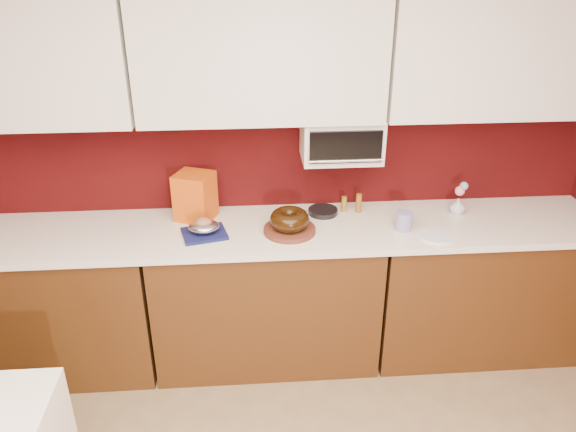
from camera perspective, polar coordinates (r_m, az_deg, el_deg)
The scene contains 25 objects.
wall_back at distance 3.38m, azimuth -2.68°, elevation 6.50°, with size 4.00×0.02×2.50m, color #3C0808.
base_cabinet_left at distance 3.69m, azimuth -23.64°, elevation -8.35°, with size 1.31×0.58×0.86m, color #49280E.
base_cabinet_center at distance 3.47m, azimuth -2.22°, elevation -8.13°, with size 1.31×0.58×0.86m, color #49280E.
base_cabinet_right at distance 3.75m, azimuth 18.75°, elevation -6.83°, with size 1.31×0.58×0.86m, color #49280E.
countertop at distance 3.24m, azimuth -2.36°, elevation -1.52°, with size 4.00×0.62×0.04m, color white.
upper_cabinet_center at distance 3.06m, azimuth -2.81°, elevation 16.09°, with size 1.31×0.33×0.70m, color white.
upper_cabinet_right at distance 3.37m, azimuth 21.36°, elevation 15.35°, with size 1.31×0.33×0.70m, color white.
toaster_oven at distance 3.24m, azimuth 5.41°, elevation 7.91°, with size 0.45×0.30×0.25m, color white.
toaster_oven_door at distance 3.09m, azimuth 5.89°, elevation 6.98°, with size 0.40×0.02×0.18m, color black.
toaster_oven_handle at distance 3.10m, azimuth 5.88°, elevation 5.58°, with size 0.02×0.02×0.42m, color silver.
cake_base at distance 3.17m, azimuth 0.16°, elevation -1.43°, with size 0.29×0.29×0.03m, color #5D2A1C.
bundt_cake at distance 3.14m, azimuth 0.16°, elevation -0.36°, with size 0.22×0.22×0.09m, color black.
navy_towel at distance 3.18m, azimuth -8.49°, elevation -1.79°, with size 0.24×0.20×0.02m, color #14194D.
foil_ham_nest at distance 3.16m, azimuth -8.55°, elevation -1.06°, with size 0.17×0.15×0.06m, color silver.
roasted_ham at distance 3.15m, azimuth -8.58°, elevation -0.65°, with size 0.09×0.08×0.06m, color #A2624A.
pandoro_box at distance 3.33m, azimuth -9.42°, elevation 1.99°, with size 0.21×0.19×0.28m, color #B42E0C.
dark_pan at distance 3.39m, azimuth 3.57°, elevation 0.48°, with size 0.18×0.18×0.03m, color black.
coffee_mug at distance 3.31m, azimuth 11.83°, elevation -0.23°, with size 0.08×0.08×0.09m, color silver.
blue_jar at distance 3.25m, azimuth 11.68°, elevation -0.51°, with size 0.09×0.09×0.11m, color navy.
flower_vase at distance 3.53m, azimuth 16.86°, elevation 1.07°, with size 0.07×0.07×0.11m, color silver.
flower_pink at distance 3.49m, azimuth 17.06°, elevation 2.46°, with size 0.06×0.06×0.06m, color pink.
flower_blue at distance 3.51m, azimuth 17.45°, elevation 2.93°, with size 0.05×0.05×0.05m, color #7DACC8.
china_plate at distance 3.24m, azimuth 14.79°, elevation -1.92°, with size 0.20×0.20×0.01m, color white.
amber_bottle at distance 3.42m, azimuth 5.71°, elevation 1.21°, with size 0.03×0.03×0.10m, color olive.
amber_bottle_tall at distance 3.41m, azimuth 7.19°, elevation 1.30°, with size 0.03×0.03×0.12m, color brown.
Camera 1 is at (-0.09, -0.93, 2.38)m, focal length 35.00 mm.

